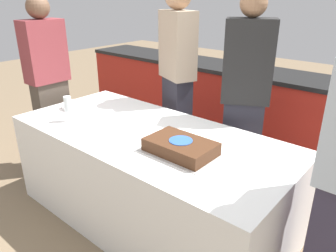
% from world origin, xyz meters
% --- Properties ---
extents(ground_plane, '(14.00, 14.00, 0.00)m').
position_xyz_m(ground_plane, '(0.00, 0.00, 0.00)').
color(ground_plane, '#7A664C').
extents(back_counter, '(4.40, 0.58, 0.92)m').
position_xyz_m(back_counter, '(0.00, 1.55, 0.46)').
color(back_counter, '#A82319').
rests_on(back_counter, ground_plane).
extents(dining_table, '(2.09, 0.96, 0.74)m').
position_xyz_m(dining_table, '(0.00, 0.00, 0.37)').
color(dining_table, white).
rests_on(dining_table, ground_plane).
extents(cake, '(0.46, 0.31, 0.09)m').
position_xyz_m(cake, '(0.37, -0.10, 0.78)').
color(cake, '#B7B2AD').
rests_on(cake, dining_table).
extents(plate_stack, '(0.19, 0.19, 0.05)m').
position_xyz_m(plate_stack, '(-0.84, -0.04, 0.76)').
color(plate_stack, white).
rests_on(plate_stack, dining_table).
extents(wine_glass, '(0.06, 0.06, 0.20)m').
position_xyz_m(wine_glass, '(-0.61, -0.23, 0.87)').
color(wine_glass, white).
rests_on(wine_glass, dining_table).
extents(side_plate_near_cake, '(0.21, 0.21, 0.00)m').
position_xyz_m(side_plate_near_cake, '(0.34, 0.20, 0.74)').
color(side_plate_near_cake, white).
rests_on(side_plate_near_cake, dining_table).
extents(side_plate_right_edge, '(0.21, 0.21, 0.00)m').
position_xyz_m(side_plate_right_edge, '(0.82, 0.10, 0.74)').
color(side_plate_right_edge, white).
rests_on(side_plate_right_edge, dining_table).
extents(person_cutting_cake, '(0.41, 0.35, 1.69)m').
position_xyz_m(person_cutting_cake, '(0.37, 0.70, 0.88)').
color(person_cutting_cake, '#282833').
rests_on(person_cutting_cake, ground_plane).
extents(person_seated_left, '(0.20, 0.36, 1.64)m').
position_xyz_m(person_seated_left, '(-1.27, 0.00, 0.85)').
color(person_seated_left, '#4C4238').
rests_on(person_seated_left, ground_plane).
extents(person_standing_back, '(0.40, 0.32, 1.74)m').
position_xyz_m(person_standing_back, '(-0.30, 0.70, 0.92)').
color(person_standing_back, '#282833').
rests_on(person_standing_back, ground_plane).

